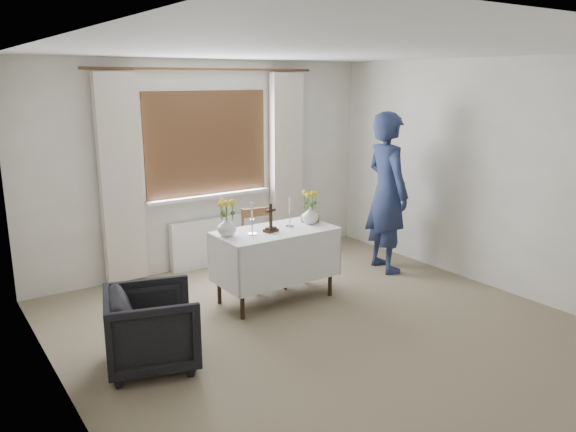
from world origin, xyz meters
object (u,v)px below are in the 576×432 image
Objects in this scene: altar_table at (275,265)px; flower_vase_right at (310,215)px; armchair at (152,328)px; flower_vase_left at (227,226)px; wooden_chair at (264,249)px; person at (387,193)px; wooden_cross at (271,218)px.

altar_table is 6.52× the size of flower_vase_right.
armchair is 3.62× the size of flower_vase_left.
flower_vase_left is at bearing -147.92° from wooden_chair.
person reaches higher than flower_vase_left.
armchair is (-1.58, -0.62, -0.05)m from altar_table.
wooden_cross is 1.49× the size of flower_vase_left.
wooden_chair is at bearing 26.02° from flower_vase_left.
person is at bearing -5.20° from wooden_chair.
wooden_cross is (-0.17, -0.41, 0.47)m from wooden_chair.
wooden_cross is at bearing 104.61° from person.
person is (3.22, 0.69, 0.63)m from armchair.
wooden_chair is at bearing 55.30° from wooden_cross.
wooden_chair is at bearing 133.51° from flower_vase_right.
flower_vase_right is at bearing -7.65° from wooden_cross.
person is 10.05× the size of flower_vase_right.
altar_table is 1.73× the size of armchair.
person is at bearing -61.56° from armchair.
wooden_chair is 4.65× the size of flower_vase_right.
flower_vase_left is (-2.15, 0.01, -0.09)m from person.
flower_vase_left is (-0.61, -0.30, 0.42)m from wooden_chair.
altar_table is at bearing -178.89° from flower_vase_right.
altar_table is 0.71m from flower_vase_left.
person is (1.64, 0.07, 0.57)m from altar_table.
altar_table reaches higher than armchair.
wooden_chair is at bearing 89.78° from person.
armchair is at bearing -162.95° from flower_vase_right.
person is at bearing 3.19° from flower_vase_right.
flower_vase_left is at bearing 170.89° from altar_table.
altar_table is 0.53m from wooden_cross.
wooden_chair reaches higher than altar_table.
wooden_chair is 0.66m from flower_vase_right.
flower_vase_left is (-0.52, 0.08, 0.48)m from altar_table.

